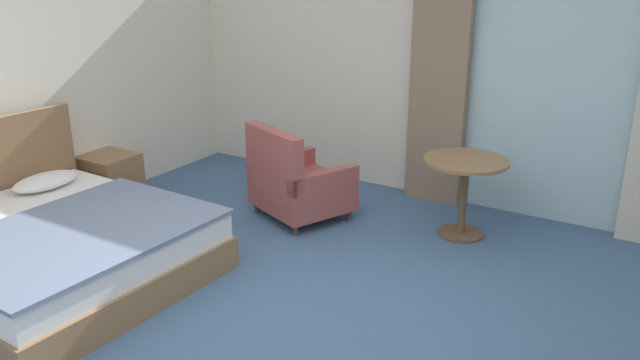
# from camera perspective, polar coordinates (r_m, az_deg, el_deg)

# --- Properties ---
(ground) EXTENTS (6.65, 6.64, 0.10)m
(ground) POSITION_cam_1_polar(r_m,az_deg,el_deg) (4.29, -4.13, -14.49)
(ground) COLOR #426084
(wall_back) EXTENTS (6.25, 0.12, 2.54)m
(wall_back) POSITION_cam_1_polar(r_m,az_deg,el_deg) (6.39, 11.92, 9.36)
(wall_back) COLOR silver
(wall_back) RESTS_ON ground
(balcony_glass_door) EXTENTS (1.55, 0.02, 2.24)m
(balcony_glass_door) POSITION_cam_1_polar(r_m,az_deg,el_deg) (6.10, 19.70, 6.72)
(balcony_glass_door) COLOR silver
(balcony_glass_door) RESTS_ON ground
(curtain_panel_left) EXTENTS (0.57, 0.10, 2.36)m
(curtain_panel_left) POSITION_cam_1_polar(r_m,az_deg,el_deg) (6.26, 10.62, 8.42)
(curtain_panel_left) COLOR #897056
(curtain_panel_left) RESTS_ON ground
(bed) EXTENTS (2.14, 1.96, 1.07)m
(bed) POSITION_cam_1_polar(r_m,az_deg,el_deg) (5.27, -23.19, -5.44)
(bed) COLOR olive
(bed) RESTS_ON ground
(nightstand) EXTENTS (0.49, 0.47, 0.51)m
(nightstand) POSITION_cam_1_polar(r_m,az_deg,el_deg) (6.62, -18.32, 0.04)
(nightstand) COLOR olive
(nightstand) RESTS_ON ground
(armchair_by_window) EXTENTS (1.02, 0.98, 0.89)m
(armchair_by_window) POSITION_cam_1_polar(r_m,az_deg,el_deg) (5.93, -2.12, -0.29)
(armchair_by_window) COLOR #9E4C47
(armchair_by_window) RESTS_ON ground
(round_cafe_table) EXTENTS (0.73, 0.73, 0.70)m
(round_cafe_table) POSITION_cam_1_polar(r_m,az_deg,el_deg) (5.63, 12.87, 0.09)
(round_cafe_table) COLOR olive
(round_cafe_table) RESTS_ON ground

